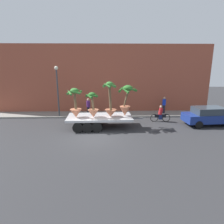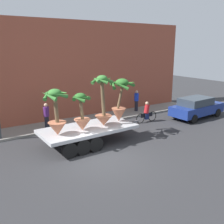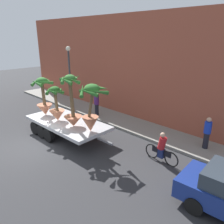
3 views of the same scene
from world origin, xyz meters
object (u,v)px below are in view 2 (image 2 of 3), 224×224
flatbed_trailer (84,132)px  pedestrian_near_gate (136,100)px  potted_palm_extra (120,100)px  potted_palm_rear (82,115)px  potted_palm_middle (103,106)px  potted_palm_front (56,115)px  parked_car (197,107)px  cyclist (147,113)px  pedestrian_far_left (46,116)px

flatbed_trailer → pedestrian_near_gate: 7.95m
potted_palm_extra → pedestrian_near_gate: (4.37, 4.04, -1.20)m
potted_palm_rear → potted_palm_middle: bearing=5.6°
potted_palm_front → potted_palm_middle: bearing=3.1°
flatbed_trailer → parked_car: bearing=2.4°
potted_palm_extra → potted_palm_front: bearing=-174.8°
cyclist → pedestrian_far_left: 7.02m
potted_palm_rear → potted_palm_extra: 2.77m
pedestrian_near_gate → potted_palm_front: bearing=-152.5°
potted_palm_middle → potted_palm_extra: size_ratio=1.12×
parked_car → potted_palm_front: bearing=-176.4°
potted_palm_middle → pedestrian_near_gate: size_ratio=1.67×
potted_palm_front → parked_car: (11.44, 0.73, -1.20)m
flatbed_trailer → potted_palm_rear: 1.14m
flatbed_trailer → potted_palm_rear: (-0.27, -0.31, 1.07)m
potted_palm_front → pedestrian_far_left: 3.91m
flatbed_trailer → potted_palm_extra: (2.44, 0.05, 1.48)m
cyclist → potted_palm_extra: bearing=-155.9°
parked_car → pedestrian_near_gate: bearing=128.8°
potted_palm_rear → cyclist: (6.04, 1.85, -1.16)m
potted_palm_middle → potted_palm_front: (-2.78, -0.15, -0.11)m
flatbed_trailer → potted_palm_rear: potted_palm_rear is taller
potted_palm_front → pedestrian_near_gate: 9.61m
potted_palm_rear → potted_palm_middle: size_ratio=0.71×
potted_palm_front → parked_car: size_ratio=0.51×
potted_palm_extra → parked_car: potted_palm_extra is taller
potted_palm_extra → pedestrian_near_gate: bearing=42.7°
potted_palm_front → pedestrian_far_left: (0.68, 3.73, -0.98)m
potted_palm_extra → flatbed_trailer: bearing=-178.8°
pedestrian_near_gate → potted_palm_rear: bearing=-148.2°
potted_palm_middle → parked_car: (8.66, 0.58, -1.31)m
potted_palm_front → parked_car: bearing=3.6°
potted_palm_front → potted_palm_extra: size_ratio=0.93×
flatbed_trailer → pedestrian_far_left: pedestrian_far_left is taller
flatbed_trailer → potted_palm_middle: 1.78m
potted_palm_rear → cyclist: size_ratio=1.11×
flatbed_trailer → cyclist: (5.77, 1.54, -0.09)m
pedestrian_far_left → flatbed_trailer: bearing=-73.8°
potted_palm_middle → pedestrian_far_left: (-2.10, 3.58, -1.09)m
potted_palm_middle → parked_car: size_ratio=0.61×
flatbed_trailer → potted_palm_extra: bearing=1.2°
pedestrian_far_left → potted_palm_extra: bearing=-44.3°
potted_palm_middle → parked_car: 8.78m
potted_palm_middle → potted_palm_rear: bearing=-174.4°
potted_palm_middle → potted_palm_front: size_ratio=1.20×
potted_palm_front → pedestrian_near_gate: size_ratio=1.39×
potted_palm_rear → cyclist: bearing=17.0°
flatbed_trailer → pedestrian_near_gate: size_ratio=3.70×
potted_palm_front → pedestrian_near_gate: potted_palm_front is taller
flatbed_trailer → pedestrian_far_left: (-0.99, 3.41, 0.28)m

